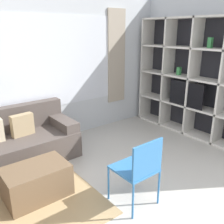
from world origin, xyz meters
name	(u,v)px	position (x,y,z in m)	size (l,w,h in m)	color
wall_back	(44,68)	(0.00, 3.16, 1.36)	(6.34, 0.11, 2.70)	silver
wall_right	(210,66)	(2.61, 1.56, 1.35)	(0.07, 4.33, 2.70)	silver
area_rug	(2,214)	(-1.33, 1.59, 0.01)	(2.19, 1.66, 0.01)	tan
shelving_unit	(194,78)	(2.42, 1.75, 1.11)	(0.38, 2.51, 2.23)	#232328
couch_main	(3,147)	(-0.97, 2.70, 0.31)	(2.19, 0.85, 0.83)	#564C47
ottoman	(37,182)	(-0.87, 1.66, 0.21)	(0.77, 0.51, 0.42)	brown
folding_chair	(139,167)	(0.01, 0.76, 0.52)	(0.44, 0.46, 0.86)	#3375B7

